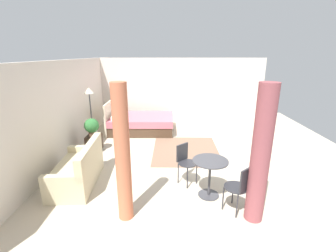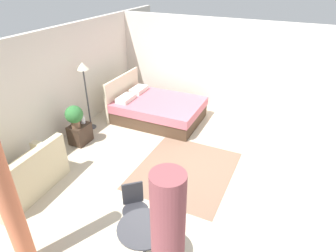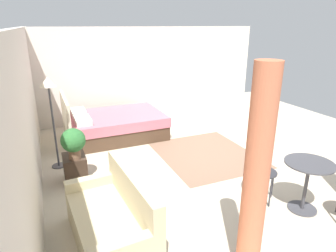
% 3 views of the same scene
% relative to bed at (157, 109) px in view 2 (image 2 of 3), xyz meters
% --- Properties ---
extents(ground_plane, '(9.20, 9.43, 0.02)m').
position_rel_bed_xyz_m(ground_plane, '(-1.80, -1.52, -0.31)').
color(ground_plane, beige).
extents(wall_back, '(9.20, 0.12, 2.52)m').
position_rel_bed_xyz_m(wall_back, '(-1.80, 1.69, 0.96)').
color(wall_back, silver).
rests_on(wall_back, ground).
extents(wall_right, '(0.12, 6.43, 2.52)m').
position_rel_bed_xyz_m(wall_right, '(1.30, -1.52, 0.96)').
color(wall_right, silver).
rests_on(wall_right, ground).
extents(area_rug, '(2.16, 1.86, 0.01)m').
position_rel_bed_xyz_m(area_rug, '(-1.76, -1.54, -0.30)').
color(area_rug, '#7F604C').
rests_on(area_rug, ground).
extents(bed, '(1.62, 2.26, 1.09)m').
position_rel_bed_xyz_m(bed, '(0.00, 0.00, 0.00)').
color(bed, '#473323').
rests_on(bed, ground).
extents(couch, '(1.60, 0.87, 0.89)m').
position_rel_bed_xyz_m(couch, '(-3.59, 0.83, -0.00)').
color(couch, beige).
rests_on(couch, ground).
extents(nightstand, '(0.48, 0.37, 0.46)m').
position_rel_bed_xyz_m(nightstand, '(-1.80, 1.08, -0.07)').
color(nightstand, '#38281E').
rests_on(nightstand, ground).
extents(potted_plant, '(0.40, 0.40, 0.52)m').
position_rel_bed_xyz_m(potted_plant, '(-1.90, 1.07, 0.46)').
color(potted_plant, brown).
rests_on(potted_plant, nightstand).
extents(vase, '(0.11, 0.11, 0.17)m').
position_rel_bed_xyz_m(vase, '(-1.68, 1.05, 0.24)').
color(vase, silver).
rests_on(vase, nightstand).
extents(floor_lamp, '(0.29, 0.29, 1.71)m').
position_rel_bed_xyz_m(floor_lamp, '(-1.13, 1.32, 1.11)').
color(floor_lamp, '#3F3F44').
rests_on(floor_lamp, ground).
extents(balcony_table, '(0.68, 0.68, 0.75)m').
position_rel_bed_xyz_m(balcony_table, '(-3.99, -1.87, 0.23)').
color(balcony_table, '#3F3F44').
rests_on(balcony_table, ground).
extents(cafe_chair_near_couch, '(0.56, 0.56, 0.86)m').
position_rel_bed_xyz_m(cafe_chair_near_couch, '(-3.50, -1.42, 0.23)').
color(cafe_chair_near_couch, '#2D2D33').
rests_on(cafe_chair_near_couch, ground).
extents(curtain_right, '(0.25, 0.25, 2.29)m').
position_rel_bed_xyz_m(curtain_right, '(-4.65, -0.37, 0.84)').
color(curtain_right, '#D1704C').
rests_on(curtain_right, ground).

